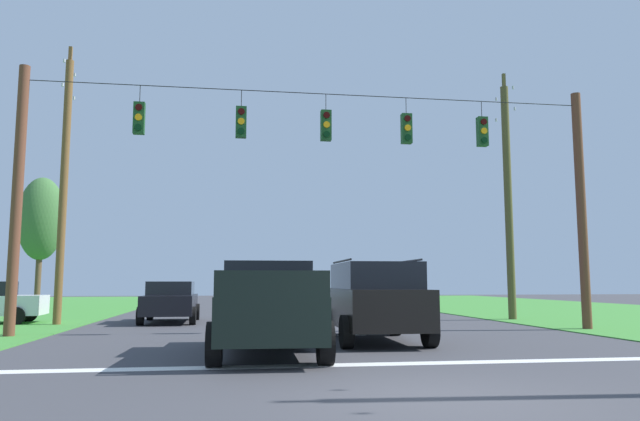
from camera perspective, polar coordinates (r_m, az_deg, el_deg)
The scene contains 12 objects.
ground_plane at distance 8.33m, azimuth 10.57°, elevation -17.09°, with size 120.00×120.00×0.00m, color #3D3D42.
stop_bar_stripe at distance 11.40m, azimuth 5.08°, elevation -14.34°, with size 14.40×0.45×0.01m, color white.
lane_dash_0 at distance 17.26m, azimuth 0.27°, elevation -11.78°, with size 0.15×2.50×0.01m, color white.
lane_dash_1 at distance 24.22m, azimuth -2.34°, elevation -10.34°, with size 0.15×2.50×0.01m, color white.
lane_dash_2 at distance 31.18m, azimuth -3.77°, elevation -9.54°, with size 0.15×2.50×0.01m, color white.
overhead_signal_span at distance 18.25m, azimuth -0.01°, elevation 2.36°, with size 17.52×0.31×7.71m.
pickup_truck at distance 13.00m, azimuth -4.97°, elevation -9.14°, with size 2.45×5.47×1.95m.
suv_black at distance 15.62m, azimuth 5.12°, elevation -8.40°, with size 2.32×4.85×2.05m.
distant_car_oncoming at distance 23.44m, azimuth -14.00°, elevation -8.34°, with size 2.04×4.31×1.52m.
utility_pole_mid_right at distance 25.66m, azimuth 17.43°, elevation 1.42°, with size 0.31×1.78×10.16m.
utility_pole_near_left at distance 23.47m, azimuth -23.14°, elevation 2.54°, with size 0.28×1.66×10.13m.
tree_roadside_right at distance 36.10m, azimuth -24.95°, elevation -0.76°, with size 2.43×2.43×7.21m.
Camera 1 is at (-2.65, -7.76, 1.51)m, focal length 33.70 mm.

